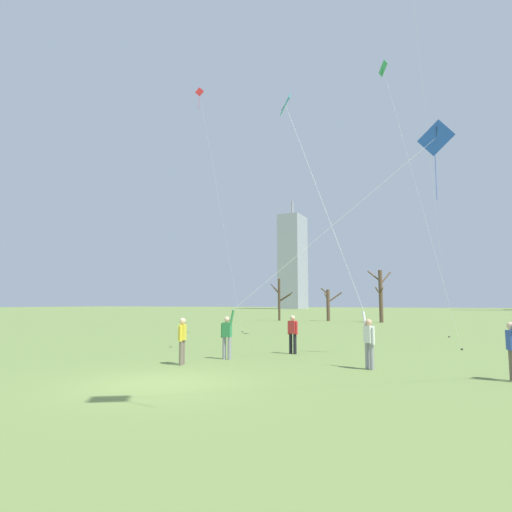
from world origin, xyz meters
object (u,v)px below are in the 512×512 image
(distant_kite_drifting_right_red, at_px, (204,120))
(bare_tree_left_of_center, at_px, (280,298))
(bystander_watching_nearby, at_px, (293,332))
(bare_tree_center, at_px, (381,294))
(kite_flyer_midfield_center_blue, at_px, (273,292))
(kite_flyer_far_back_teal, at_px, (350,287))
(bystander_far_off_by_trees, at_px, (182,339))
(bare_tree_rightmost, at_px, (328,303))
(distant_kite_high_overhead_green, at_px, (387,81))

(distant_kite_drifting_right_red, bearing_deg, bare_tree_left_of_center, 96.51)
(bystander_watching_nearby, height_order, bare_tree_center, bare_tree_center)
(bystander_watching_nearby, bearing_deg, kite_flyer_midfield_center_blue, -90.45)
(kite_flyer_far_back_teal, distance_m, bystander_far_off_by_trees, 6.11)
(kite_flyer_midfield_center_blue, height_order, bare_tree_left_of_center, kite_flyer_midfield_center_blue)
(bystander_far_off_by_trees, xyz_separation_m, bare_tree_center, (0.77, 36.62, 2.22))
(distant_kite_drifting_right_red, bearing_deg, bare_tree_rightmost, 81.71)
(bare_tree_center, distance_m, bare_tree_rightmost, 6.53)
(bystander_far_off_by_trees, bearing_deg, bare_tree_left_of_center, 107.17)
(kite_flyer_midfield_center_blue, bearing_deg, bystander_far_off_by_trees, -131.54)
(bystander_far_off_by_trees, height_order, bystander_watching_nearby, same)
(distant_kite_drifting_right_red, bearing_deg, bare_tree_center, 65.81)
(bare_tree_center, xyz_separation_m, bare_tree_rightmost, (-6.32, 1.26, -1.04))
(distant_kite_drifting_right_red, bearing_deg, bystander_watching_nearby, -43.04)
(bystander_far_off_by_trees, height_order, bare_tree_center, bare_tree_center)
(kite_flyer_far_back_teal, bearing_deg, bystander_watching_nearby, 139.79)
(kite_flyer_midfield_center_blue, distance_m, bare_tree_rightmost, 36.13)
(kite_flyer_midfield_center_blue, relative_size, bystander_watching_nearby, 5.71)
(kite_flyer_far_back_teal, height_order, bare_tree_center, kite_flyer_far_back_teal)
(bare_tree_left_of_center, bearing_deg, kite_flyer_far_back_teal, -64.08)
(distant_kite_high_overhead_green, xyz_separation_m, bare_tree_center, (-4.69, 23.95, -12.13))
(bystander_far_off_by_trees, xyz_separation_m, distant_kite_drifting_right_red, (-8.86, 15.18, 15.62))
(distant_kite_high_overhead_green, bearing_deg, bare_tree_left_of_center, 125.05)
(bystander_far_off_by_trees, relative_size, bare_tree_rightmost, 0.41)
(bystander_far_off_by_trees, height_order, bare_tree_rightmost, bare_tree_rightmost)
(kite_flyer_midfield_center_blue, xyz_separation_m, bare_tree_left_of_center, (-13.63, 33.93, 0.10))
(bystander_watching_nearby, distance_m, distant_kite_high_overhead_green, 16.70)
(kite_flyer_midfield_center_blue, bearing_deg, bare_tree_rightmost, 102.61)
(bystander_watching_nearby, bearing_deg, bare_tree_center, 92.84)
(bystander_far_off_by_trees, xyz_separation_m, distant_kite_high_overhead_green, (5.46, 12.67, 14.35))
(bystander_watching_nearby, height_order, distant_kite_high_overhead_green, distant_kite_high_overhead_green)
(distant_kite_high_overhead_green, bearing_deg, bare_tree_rightmost, 113.60)
(kite_flyer_midfield_center_blue, xyz_separation_m, bystander_far_off_by_trees, (-2.33, -2.63, -1.68))
(kite_flyer_midfield_center_blue, relative_size, distant_kite_drifting_right_red, 0.48)
(bystander_watching_nearby, relative_size, bare_tree_left_of_center, 0.32)
(bystander_watching_nearby, relative_size, bare_tree_rightmost, 0.41)
(bystander_far_off_by_trees, distance_m, bare_tree_center, 36.70)
(kite_flyer_far_back_teal, bearing_deg, distant_kite_high_overhead_green, 89.98)
(distant_kite_high_overhead_green, height_order, bare_tree_left_of_center, distant_kite_high_overhead_green)
(kite_flyer_midfield_center_blue, height_order, bare_tree_center, kite_flyer_midfield_center_blue)
(bystander_far_off_by_trees, distance_m, bystander_watching_nearby, 5.27)
(bystander_far_off_by_trees, relative_size, bare_tree_left_of_center, 0.32)
(bare_tree_center, relative_size, bare_tree_rightmost, 1.48)
(bare_tree_left_of_center, bearing_deg, bare_tree_rightmost, 12.95)
(bystander_watching_nearby, bearing_deg, kite_flyer_far_back_teal, -40.21)
(bystander_far_off_by_trees, relative_size, distant_kite_drifting_right_red, 0.08)
(distant_kite_high_overhead_green, bearing_deg, bystander_far_off_by_trees, -113.30)
(bare_tree_center, xyz_separation_m, bare_tree_left_of_center, (-12.07, -0.06, -0.44))
(kite_flyer_midfield_center_blue, distance_m, bare_tree_left_of_center, 36.57)
(distant_kite_drifting_right_red, bearing_deg, kite_flyer_midfield_center_blue, -48.26)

